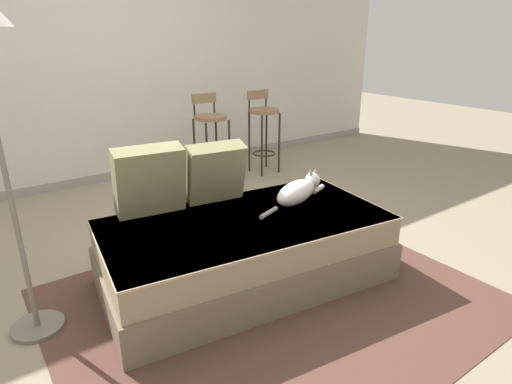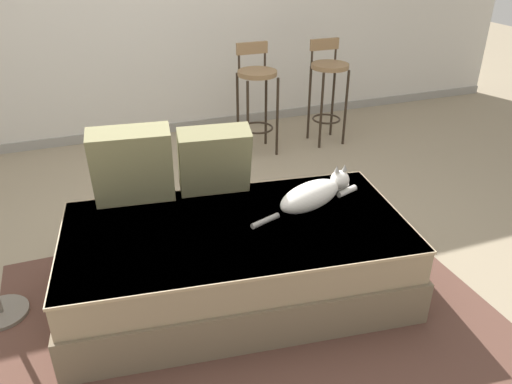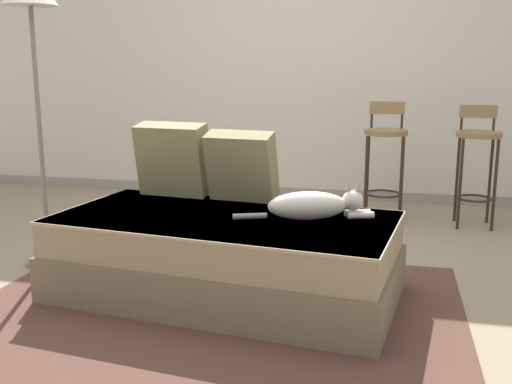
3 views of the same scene
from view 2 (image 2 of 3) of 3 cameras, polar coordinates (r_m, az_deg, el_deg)
name	(u,v)px [view 2 (image 2 of 3)]	position (r m, az deg, el deg)	size (l,w,h in m)	color
ground_plane	(217,253)	(3.19, -4.43, -7.02)	(16.00, 16.00, 0.00)	gray
wall_baseboard_trim	(155,130)	(5.09, -11.52, 6.99)	(8.00, 0.02, 0.09)	gray
area_rug	(256,326)	(2.67, -0.03, -15.10)	(2.53, 2.05, 0.01)	brown
couch	(237,259)	(2.75, -2.22, -7.68)	(1.93, 1.17, 0.45)	#766750
throw_pillow_corner	(132,166)	(2.82, -13.97, 2.95)	(0.46, 0.28, 0.46)	#847F56
throw_pillow_middle	(215,160)	(2.85, -4.75, 3.63)	(0.43, 0.29, 0.42)	#847F56
cat	(314,194)	(2.78, 6.63, -0.25)	(0.73, 0.31, 0.19)	white
bar_stool_near_window	(257,88)	(4.43, 0.07, 11.78)	(0.34, 0.34, 0.96)	#2D2319
bar_stool_by_doorway	(328,80)	(4.71, 8.26, 12.59)	(0.34, 0.34, 0.94)	#2D2319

